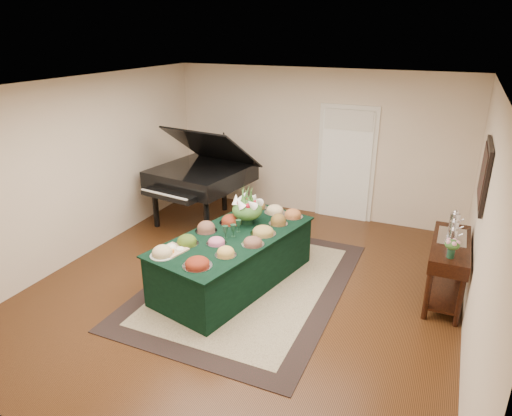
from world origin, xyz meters
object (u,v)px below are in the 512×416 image
at_px(floral_centerpiece, 247,206).
at_px(grand_piano, 201,175).
at_px(mahogany_sideboard, 449,256).
at_px(buffet_table, 234,259).

distance_m(floral_centerpiece, grand_piano, 1.98).
relative_size(floral_centerpiece, mahogany_sideboard, 0.35).
bearing_deg(floral_centerpiece, buffet_table, -90.33).
xyz_separation_m(buffet_table, mahogany_sideboard, (2.69, 0.72, 0.28)).
distance_m(floral_centerpiece, mahogany_sideboard, 2.73).
relative_size(buffet_table, mahogany_sideboard, 2.00).
xyz_separation_m(buffet_table, grand_piano, (-1.50, 1.71, 0.53)).
bearing_deg(buffet_table, mahogany_sideboard, 15.07).
bearing_deg(grand_piano, mahogany_sideboard, -13.27).
distance_m(buffet_table, mahogany_sideboard, 2.80).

